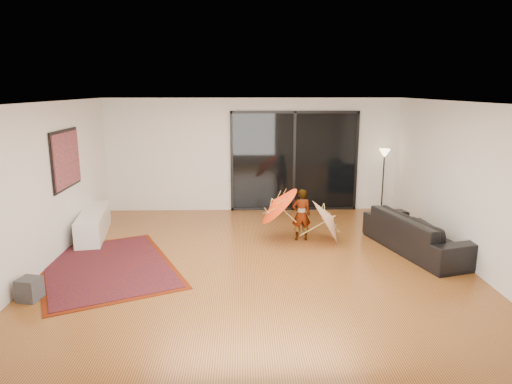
{
  "coord_description": "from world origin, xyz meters",
  "views": [
    {
      "loc": [
        -0.25,
        -7.35,
        2.91
      ],
      "look_at": [
        -0.0,
        0.61,
        1.1
      ],
      "focal_mm": 32.0,
      "sensor_mm": 36.0,
      "label": 1
    }
  ],
  "objects_px": {
    "media_console": "(94,224)",
    "sofa": "(418,233)",
    "ottoman": "(409,235)",
    "child": "(301,215)"
  },
  "relations": [
    {
      "from": "media_console",
      "to": "sofa",
      "type": "xyz_separation_m",
      "value": [
        6.2,
        -1.07,
        0.09
      ]
    },
    {
      "from": "ottoman",
      "to": "child",
      "type": "height_order",
      "value": "child"
    },
    {
      "from": "media_console",
      "to": "child",
      "type": "xyz_separation_m",
      "value": [
        4.14,
        -0.37,
        0.26
      ]
    },
    {
      "from": "sofa",
      "to": "child",
      "type": "bearing_deg",
      "value": 55.39
    },
    {
      "from": "sofa",
      "to": "ottoman",
      "type": "xyz_separation_m",
      "value": [
        -0.07,
        0.26,
        -0.12
      ]
    },
    {
      "from": "ottoman",
      "to": "sofa",
      "type": "bearing_deg",
      "value": -75.72
    },
    {
      "from": "sofa",
      "to": "child",
      "type": "relative_size",
      "value": 2.29
    },
    {
      "from": "sofa",
      "to": "ottoman",
      "type": "relative_size",
      "value": 3.07
    },
    {
      "from": "media_console",
      "to": "child",
      "type": "distance_m",
      "value": 4.17
    },
    {
      "from": "sofa",
      "to": "ottoman",
      "type": "height_order",
      "value": "sofa"
    }
  ]
}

